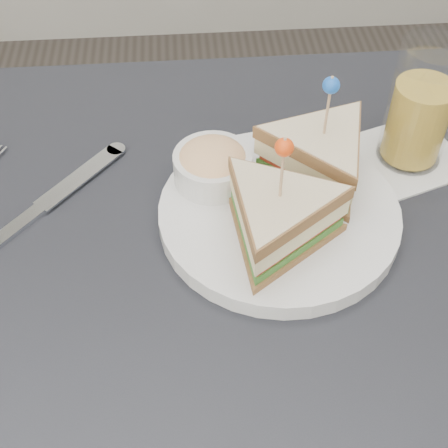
# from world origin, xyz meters

# --- Properties ---
(table) EXTENTS (0.80, 0.80, 0.75)m
(table) POSITION_xyz_m (0.00, 0.00, 0.67)
(table) COLOR black
(table) RESTS_ON ground
(plate_meal) EXTENTS (0.32, 0.31, 0.16)m
(plate_meal) POSITION_xyz_m (0.08, 0.06, 0.79)
(plate_meal) COLOR silver
(plate_meal) RESTS_ON table
(cutlery_knife) EXTENTS (0.17, 0.20, 0.01)m
(cutlery_knife) POSITION_xyz_m (-0.19, 0.10, 0.75)
(cutlery_knife) COLOR silver
(cutlery_knife) RESTS_ON table
(drink_set) EXTENTS (0.16, 0.16, 0.16)m
(drink_set) POSITION_xyz_m (0.26, 0.15, 0.82)
(drink_set) COLOR silver
(drink_set) RESTS_ON table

